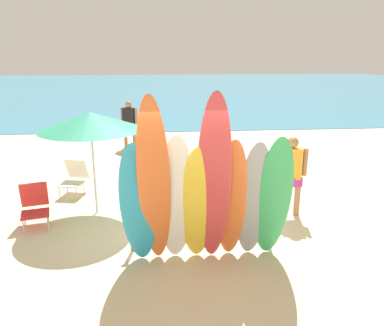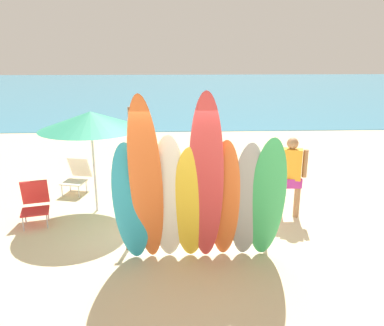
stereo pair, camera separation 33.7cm
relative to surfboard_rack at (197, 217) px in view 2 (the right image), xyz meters
The scene contains 16 objects.
ground 14.01m from the surfboard_rack, 90.00° to the left, with size 60.00×60.00×0.00m, color beige.
ocean_water 29.81m from the surfboard_rack, 90.00° to the left, with size 60.00×40.00×0.02m, color teal.
surfboard_rack is the anchor object (origin of this frame).
surfboard_teal_0 1.24m from the surfboard_rack, 153.12° to the right, with size 0.55×0.07×2.10m, color #289EC6.
surfboard_orange_1 1.31m from the surfboard_rack, 138.71° to the right, with size 0.48×0.07×2.86m, color orange.
surfboard_white_2 0.88m from the surfboard_rack, 130.38° to the right, with size 0.53×0.08×2.23m, color white.
surfboard_yellow_3 0.71m from the surfboard_rack, 104.23° to the right, with size 0.52×0.08×2.06m, color yellow.
surfboard_red_4 1.07m from the surfboard_rack, 82.82° to the right, with size 0.51×0.08×2.87m, color #D13D42.
surfboard_orange_5 0.81m from the surfboard_rack, 53.58° to the right, with size 0.46×0.08×2.15m, color orange.
surfboard_grey_6 1.00m from the surfboard_rack, 35.98° to the right, with size 0.50×0.06×2.11m, color #999EA3.
surfboard_green_7 1.27m from the surfboard_rack, 29.41° to the right, with size 0.54×0.07×2.21m, color #38B266.
beachgoer_strolling 7.45m from the surfboard_rack, 103.14° to the left, with size 0.58×0.34×1.61m.
beachgoer_by_water 2.31m from the surfboard_rack, 32.84° to the left, with size 0.59×0.33×1.63m.
beach_chair_red 3.30m from the surfboard_rack, 159.36° to the left, with size 0.65×0.75×0.83m.
beach_chair_blue 3.91m from the surfboard_rack, 133.41° to the left, with size 0.65×0.78×0.82m.
beach_umbrella 2.96m from the surfboard_rack, 139.97° to the left, with size 2.04×2.04×2.09m.
Camera 2 is at (-0.35, -5.90, 3.23)m, focal length 35.95 mm.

